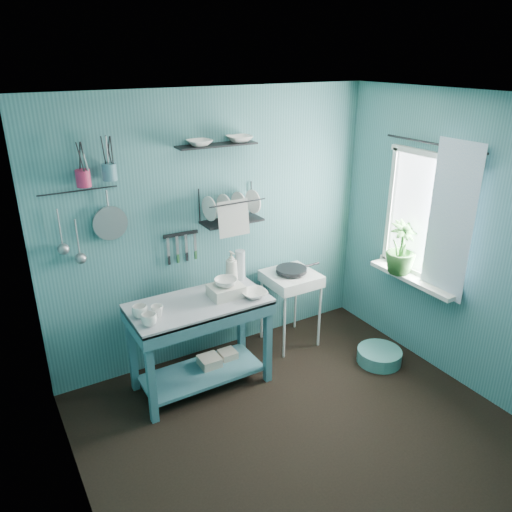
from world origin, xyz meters
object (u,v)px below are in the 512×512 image
soap_bottle (231,267)px  dish_rack (232,205)px  hotplate_stand (290,308)px  floor_basin (379,356)px  utensil_cup_magenta (83,178)px  colander (110,223)px  mug_right (140,312)px  potted_plant (401,248)px  utensil_cup_teal (109,172)px  mug_mid (157,311)px  frying_pan (291,270)px  storage_tin_large (210,368)px  work_counter (201,344)px  wash_tub (226,291)px  mug_left (149,320)px  storage_tin_small (228,360)px  water_bottle (240,265)px

soap_bottle → dish_rack: dish_rack is taller
hotplate_stand → floor_basin: hotplate_stand is taller
utensil_cup_magenta → colander: size_ratio=0.46×
mug_right → potted_plant: 2.42m
utensil_cup_magenta → utensil_cup_teal: bearing=0.0°
mug_mid → mug_right: (-0.12, 0.06, 0.00)m
mug_mid → colander: colander is taller
mug_right → utensil_cup_magenta: utensil_cup_magenta is taller
frying_pan → storage_tin_large: (-0.97, -0.15, -0.69)m
work_counter → wash_tub: bearing=-4.5°
potted_plant → floor_basin: 1.06m
mug_mid → frying_pan: 1.48m
work_counter → mug_left: mug_left is taller
soap_bottle → potted_plant: (1.46, -0.61, 0.10)m
mug_mid → storage_tin_large: (0.48, 0.11, -0.76)m
storage_tin_large → mug_left: bearing=-160.1°
potted_plant → hotplate_stand: bearing=142.6°
colander → storage_tin_small: bearing=-23.5°
mug_left → storage_tin_small: mug_left is taller
work_counter → utensil_cup_teal: utensil_cup_teal is taller
hotplate_stand → dish_rack: (-0.55, 0.17, 1.11)m
utensil_cup_teal → colander: size_ratio=0.46×
potted_plant → storage_tin_small: potted_plant is taller
dish_rack → utensil_cup_magenta: (-1.23, 0.05, 0.38)m
utensil_cup_magenta → potted_plant: size_ratio=0.26×
floor_basin → storage_tin_large: bearing=158.5°
work_counter → hotplate_stand: size_ratio=1.53×
utensil_cup_teal → work_counter: bearing=-39.2°
floor_basin → soap_bottle: bearing=147.9°
storage_tin_small → mug_right: bearing=-174.3°
mug_mid → dish_rack: (0.90, 0.43, 0.62)m
soap_bottle → dish_rack: bearing=58.8°
mug_right → colander: colander is taller
frying_pan → utensil_cup_teal: (-1.59, 0.22, 1.10)m
mug_left → wash_tub: size_ratio=0.44×
hotplate_stand → utensil_cup_magenta: (-1.79, 0.22, 1.50)m
mug_left → water_bottle: bearing=20.8°
wash_tub → storage_tin_large: bearing=155.0°
work_counter → colander: colander is taller
potted_plant → floor_basin: potted_plant is taller
potted_plant → storage_tin_small: 1.92m
mug_right → dish_rack: size_ratio=0.22×
water_bottle → mug_right: bearing=-167.8°
work_counter → mug_right: bearing=-179.9°
storage_tin_large → floor_basin: storage_tin_large is taller
water_bottle → utensil_cup_teal: utensil_cup_teal is taller
hotplate_stand → floor_basin: 0.97m
mug_left → hotplate_stand: mug_left is taller
wash_tub → mug_right: bearing=178.5°
mug_mid → hotplate_stand: size_ratio=0.13×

